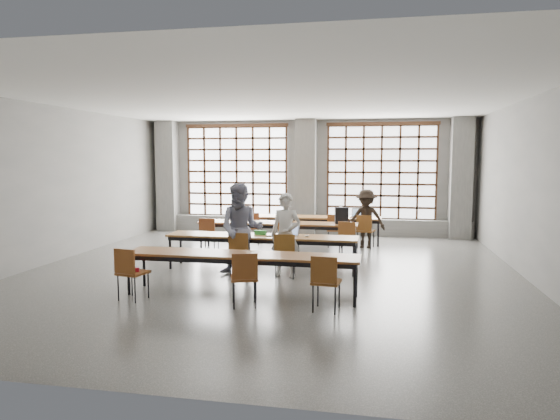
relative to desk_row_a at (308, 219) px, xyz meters
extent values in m
plane|color=#4B4B48|center=(-0.26, -3.68, -0.66)|extent=(11.00, 11.00, 0.00)
plane|color=silver|center=(-0.26, -3.68, 2.84)|extent=(11.00, 11.00, 0.00)
plane|color=slate|center=(-0.26, 1.82, 1.09)|extent=(10.00, 0.00, 10.00)
plane|color=slate|center=(-0.26, -9.18, 1.09)|extent=(10.00, 0.00, 10.00)
plane|color=slate|center=(-5.26, -3.68, 1.09)|extent=(0.00, 11.00, 11.00)
plane|color=slate|center=(4.74, -3.68, 1.09)|extent=(0.00, 11.00, 11.00)
cube|color=#585855|center=(-4.76, 1.54, 1.09)|extent=(0.60, 0.55, 3.50)
cube|color=#585855|center=(-0.26, 1.54, 1.09)|extent=(0.60, 0.55, 3.50)
cube|color=#585855|center=(4.24, 1.54, 1.09)|extent=(0.60, 0.55, 3.50)
cube|color=white|center=(-2.51, 1.80, 1.24)|extent=(3.20, 0.02, 2.80)
cube|color=black|center=(-2.51, 1.72, 1.24)|extent=(3.20, 0.05, 2.80)
cube|color=black|center=(-2.51, 1.72, -0.21)|extent=(3.32, 0.07, 0.10)
cube|color=black|center=(-2.51, 1.72, 2.69)|extent=(3.32, 0.07, 0.10)
cube|color=white|center=(1.99, 1.80, 1.24)|extent=(3.20, 0.02, 2.80)
cube|color=black|center=(1.99, 1.72, 1.24)|extent=(3.20, 0.05, 2.80)
cube|color=black|center=(1.99, 1.72, -0.21)|extent=(3.32, 0.07, 0.10)
cube|color=black|center=(1.99, 1.72, 2.69)|extent=(3.32, 0.07, 0.10)
cube|color=#585855|center=(-0.26, 1.62, -0.41)|extent=(9.80, 0.35, 0.50)
cube|color=brown|center=(0.00, 0.00, 0.05)|extent=(4.00, 0.70, 0.04)
cube|color=black|center=(0.00, 0.00, -0.01)|extent=(3.90, 0.64, 0.08)
cylinder|color=black|center=(-1.92, -0.29, -0.32)|extent=(0.05, 0.05, 0.69)
cylinder|color=black|center=(-1.92, 0.29, -0.32)|extent=(0.05, 0.05, 0.69)
cylinder|color=black|center=(1.92, -0.29, -0.32)|extent=(0.05, 0.05, 0.69)
cylinder|color=black|center=(1.92, 0.29, -0.32)|extent=(0.05, 0.05, 0.69)
cube|color=brown|center=(-0.58, -1.39, 0.05)|extent=(4.00, 0.70, 0.04)
cube|color=black|center=(-0.58, -1.39, -0.01)|extent=(3.90, 0.64, 0.08)
cylinder|color=black|center=(-2.50, -1.68, -0.32)|extent=(0.05, 0.05, 0.69)
cylinder|color=black|center=(-2.50, -1.10, -0.32)|extent=(0.05, 0.05, 0.69)
cylinder|color=black|center=(1.34, -1.68, -0.32)|extent=(0.05, 0.05, 0.69)
cylinder|color=black|center=(1.34, -1.10, -0.32)|extent=(0.05, 0.05, 0.69)
cube|color=brown|center=(-0.49, -3.54, 0.05)|extent=(4.00, 0.70, 0.04)
cube|color=black|center=(-0.49, -3.54, -0.01)|extent=(3.90, 0.64, 0.08)
cylinder|color=black|center=(-2.41, -3.83, -0.32)|extent=(0.05, 0.05, 0.69)
cylinder|color=black|center=(-2.41, -3.25, -0.32)|extent=(0.05, 0.05, 0.69)
cylinder|color=black|center=(1.43, -3.83, -0.32)|extent=(0.05, 0.05, 0.69)
cylinder|color=black|center=(1.43, -3.25, -0.32)|extent=(0.05, 0.05, 0.69)
cube|color=brown|center=(-0.38, -5.55, 0.05)|extent=(4.00, 0.70, 0.04)
cube|color=black|center=(-0.38, -5.55, -0.01)|extent=(3.90, 0.64, 0.08)
cylinder|color=black|center=(-2.30, -5.84, -0.32)|extent=(0.05, 0.05, 0.69)
cylinder|color=black|center=(-2.30, -5.26, -0.32)|extent=(0.05, 0.05, 0.69)
cylinder|color=black|center=(1.54, -5.84, -0.32)|extent=(0.05, 0.05, 0.69)
cylinder|color=black|center=(1.54, -5.26, -0.32)|extent=(0.05, 0.05, 0.69)
cube|color=maroon|center=(-1.40, -0.55, -0.21)|extent=(0.42, 0.42, 0.04)
cube|color=maroon|center=(-1.40, -0.75, 0.02)|extent=(0.40, 0.03, 0.40)
cylinder|color=black|center=(-1.40, -0.55, -0.44)|extent=(0.02, 0.02, 0.45)
cube|color=brown|center=(0.80, -0.55, -0.21)|extent=(0.45, 0.45, 0.04)
cube|color=brown|center=(0.82, -0.75, 0.02)|extent=(0.40, 0.06, 0.40)
cylinder|color=black|center=(0.80, -0.55, -0.44)|extent=(0.02, 0.02, 0.45)
cube|color=brown|center=(1.60, -0.55, -0.21)|extent=(0.50, 0.50, 0.04)
cube|color=brown|center=(1.56, -0.75, 0.02)|extent=(0.40, 0.12, 0.40)
cylinder|color=black|center=(1.60, -0.55, -0.44)|extent=(0.02, 0.02, 0.45)
cube|color=brown|center=(-2.18, -1.94, -0.21)|extent=(0.43, 0.43, 0.04)
cube|color=brown|center=(-2.18, -2.14, 0.02)|extent=(0.40, 0.04, 0.40)
cylinder|color=black|center=(-2.18, -1.94, -0.44)|extent=(0.02, 0.02, 0.45)
cube|color=brown|center=(-0.18, -1.94, -0.21)|extent=(0.52, 0.52, 0.04)
cube|color=brown|center=(-0.23, -2.13, 0.02)|extent=(0.39, 0.13, 0.40)
cylinder|color=black|center=(-0.18, -1.94, -0.44)|extent=(0.02, 0.02, 0.45)
cube|color=brown|center=(1.22, -1.94, -0.21)|extent=(0.47, 0.47, 0.04)
cube|color=brown|center=(1.20, -2.14, 0.02)|extent=(0.40, 0.08, 0.40)
cylinder|color=black|center=(1.22, -1.94, -0.44)|extent=(0.02, 0.02, 0.45)
cube|color=brown|center=(-0.79, -4.09, -0.21)|extent=(0.42, 0.42, 0.04)
cube|color=brown|center=(-0.78, -4.29, 0.02)|extent=(0.40, 0.03, 0.40)
cylinder|color=black|center=(-0.79, -4.09, -0.44)|extent=(0.02, 0.02, 0.45)
cube|color=brown|center=(0.11, -4.09, -0.21)|extent=(0.46, 0.46, 0.04)
cube|color=brown|center=(0.13, -4.29, 0.02)|extent=(0.40, 0.07, 0.40)
cylinder|color=black|center=(0.11, -4.09, -0.44)|extent=(0.02, 0.02, 0.45)
cube|color=brown|center=(-2.08, -6.10, -0.21)|extent=(0.50, 0.50, 0.04)
cube|color=brown|center=(-2.12, -6.29, 0.02)|extent=(0.40, 0.11, 0.40)
cylinder|color=black|center=(-2.08, -6.10, -0.44)|extent=(0.02, 0.02, 0.45)
cube|color=brown|center=(-0.18, -6.10, -0.21)|extent=(0.53, 0.53, 0.04)
cube|color=brown|center=(-0.12, -6.29, 0.02)|extent=(0.39, 0.15, 0.40)
cylinder|color=black|center=(-0.18, -6.10, -0.44)|extent=(0.02, 0.02, 0.45)
cube|color=brown|center=(1.12, -6.10, -0.21)|extent=(0.46, 0.46, 0.04)
cube|color=brown|center=(1.10, -6.30, 0.02)|extent=(0.40, 0.07, 0.40)
cylinder|color=black|center=(1.12, -6.10, -0.44)|extent=(0.02, 0.02, 0.45)
imported|color=silver|center=(0.11, -4.04, 0.16)|extent=(0.65, 0.47, 1.65)
imported|color=#161A44|center=(-0.79, -4.04, 0.25)|extent=(0.95, 0.77, 1.84)
imported|color=black|center=(1.60, -0.50, 0.10)|extent=(1.06, 0.70, 1.52)
cube|color=#BBBBC0|center=(0.06, -3.49, 0.08)|extent=(0.43, 0.38, 0.02)
cube|color=black|center=(0.06, -3.50, 0.09)|extent=(0.35, 0.28, 0.00)
cube|color=#BBBBC0|center=(0.12, -3.36, 0.20)|extent=(0.36, 0.21, 0.26)
cube|color=#93B7FF|center=(0.12, -3.37, 0.17)|extent=(0.30, 0.17, 0.21)
cube|color=#B5B5BA|center=(1.35, 0.05, 0.08)|extent=(0.40, 0.33, 0.02)
cube|color=black|center=(1.35, 0.04, 0.09)|extent=(0.33, 0.24, 0.00)
cube|color=#B5B5BA|center=(1.38, 0.19, 0.20)|extent=(0.37, 0.14, 0.26)
cube|color=#86B3E8|center=(1.38, 0.18, 0.17)|extent=(0.31, 0.11, 0.21)
ellipsoid|color=white|center=(0.46, -3.56, 0.08)|extent=(0.12, 0.10, 0.04)
cube|color=#2C8730|center=(-0.54, -3.46, 0.11)|extent=(0.26, 0.13, 0.09)
cube|color=black|center=(-0.31, -3.64, 0.07)|extent=(0.14, 0.09, 0.01)
cube|color=white|center=(-1.18, -1.34, 0.07)|extent=(0.32, 0.25, 0.00)
cube|color=white|center=(-0.88, -1.44, 0.07)|extent=(0.33, 0.26, 0.00)
cube|color=white|center=(-0.48, -1.39, 0.07)|extent=(0.33, 0.26, 0.00)
cube|color=black|center=(1.02, -1.34, 0.27)|extent=(0.35, 0.25, 0.40)
ellipsoid|color=white|center=(0.90, 0.05, 0.21)|extent=(0.32, 0.30, 0.29)
cube|color=#B21527|center=(-2.08, -6.10, -0.16)|extent=(0.21, 0.14, 0.06)
camera|label=1|loc=(1.84, -13.57, 1.68)|focal=32.00mm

